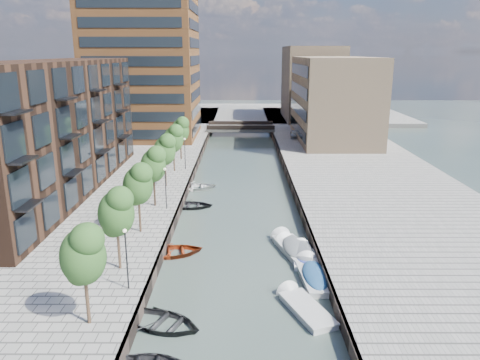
{
  "coord_description": "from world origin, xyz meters",
  "views": [
    {
      "loc": [
        0.12,
        -19.42,
        15.86
      ],
      "look_at": [
        0.0,
        25.52,
        3.5
      ],
      "focal_mm": 35.0,
      "sensor_mm": 36.0,
      "label": 1
    }
  ],
  "objects_px": {
    "tree_4": "(164,149)",
    "motorboat_1": "(299,251)",
    "tree_3": "(153,164)",
    "tree_5": "(173,138)",
    "motorboat_2": "(302,307)",
    "motorboat_3": "(313,275)",
    "sloop_2": "(173,255)",
    "sloop_4": "(191,208)",
    "sloop_0": "(163,327)",
    "sloop_3": "(195,189)",
    "tree_6": "(180,129)",
    "car": "(295,134)",
    "tree_1": "(116,210)",
    "motorboat_4": "(291,246)",
    "tree_0": "(83,253)",
    "motorboat_0": "(302,255)",
    "tree_2": "(138,183)",
    "bridge": "(241,128)"
  },
  "relations": [
    {
      "from": "tree_4",
      "to": "sloop_4",
      "type": "xyz_separation_m",
      "value": [
        3.29,
        -4.75,
        -5.31
      ]
    },
    {
      "from": "motorboat_2",
      "to": "motorboat_3",
      "type": "xyz_separation_m",
      "value": [
        1.34,
        4.17,
        0.13
      ]
    },
    {
      "from": "sloop_0",
      "to": "sloop_4",
      "type": "xyz_separation_m",
      "value": [
        -0.65,
        22.09,
        0.0
      ]
    },
    {
      "from": "tree_4",
      "to": "tree_6",
      "type": "distance_m",
      "value": 14.0
    },
    {
      "from": "tree_5",
      "to": "sloop_0",
      "type": "xyz_separation_m",
      "value": [
        3.94,
        -33.84,
        -5.31
      ]
    },
    {
      "from": "tree_0",
      "to": "tree_6",
      "type": "distance_m",
      "value": 42.0
    },
    {
      "from": "tree_3",
      "to": "motorboat_2",
      "type": "bearing_deg",
      "value": -54.76
    },
    {
      "from": "motorboat_3",
      "to": "tree_5",
      "type": "bearing_deg",
      "value": 116.71
    },
    {
      "from": "tree_1",
      "to": "motorboat_2",
      "type": "distance_m",
      "value": 14.05
    },
    {
      "from": "sloop_2",
      "to": "motorboat_3",
      "type": "bearing_deg",
      "value": -124.03
    },
    {
      "from": "sloop_3",
      "to": "car",
      "type": "xyz_separation_m",
      "value": [
        15.08,
        29.28,
        1.66
      ]
    },
    {
      "from": "tree_3",
      "to": "tree_5",
      "type": "distance_m",
      "value": 14.0
    },
    {
      "from": "tree_4",
      "to": "sloop_4",
      "type": "distance_m",
      "value": 7.85
    },
    {
      "from": "tree_3",
      "to": "bridge",
      "type": "bearing_deg",
      "value": 79.75
    },
    {
      "from": "tree_6",
      "to": "sloop_3",
      "type": "height_order",
      "value": "tree_6"
    },
    {
      "from": "tree_0",
      "to": "sloop_4",
      "type": "relative_size",
      "value": 1.27
    },
    {
      "from": "tree_1",
      "to": "motorboat_4",
      "type": "height_order",
      "value": "tree_1"
    },
    {
      "from": "tree_1",
      "to": "motorboat_1",
      "type": "relative_size",
      "value": 1.03
    },
    {
      "from": "sloop_3",
      "to": "tree_6",
      "type": "bearing_deg",
      "value": 3.64
    },
    {
      "from": "tree_4",
      "to": "motorboat_1",
      "type": "xyz_separation_m",
      "value": [
        13.3,
        -16.3,
        -5.09
      ]
    },
    {
      "from": "bridge",
      "to": "motorboat_4",
      "type": "xyz_separation_m",
      "value": [
        4.26,
        -55.42,
        -1.16
      ]
    },
    {
      "from": "tree_2",
      "to": "motorboat_3",
      "type": "height_order",
      "value": "tree_2"
    },
    {
      "from": "tree_5",
      "to": "car",
      "type": "height_order",
      "value": "tree_5"
    },
    {
      "from": "tree_6",
      "to": "sloop_2",
      "type": "bearing_deg",
      "value": -84.22
    },
    {
      "from": "sloop_0",
      "to": "car",
      "type": "relative_size",
      "value": 1.28
    },
    {
      "from": "sloop_0",
      "to": "motorboat_1",
      "type": "xyz_separation_m",
      "value": [
        9.36,
        10.54,
        0.22
      ]
    },
    {
      "from": "motorboat_2",
      "to": "sloop_0",
      "type": "bearing_deg",
      "value": -166.06
    },
    {
      "from": "tree_6",
      "to": "sloop_4",
      "type": "height_order",
      "value": "tree_6"
    },
    {
      "from": "motorboat_1",
      "to": "car",
      "type": "xyz_separation_m",
      "value": [
        4.88,
        47.61,
        1.44
      ]
    },
    {
      "from": "sloop_2",
      "to": "sloop_4",
      "type": "distance_m",
      "value": 11.85
    },
    {
      "from": "motorboat_0",
      "to": "car",
      "type": "bearing_deg",
      "value": 84.48
    },
    {
      "from": "tree_6",
      "to": "motorboat_0",
      "type": "bearing_deg",
      "value": -66.51
    },
    {
      "from": "tree_6",
      "to": "sloop_4",
      "type": "relative_size",
      "value": 1.27
    },
    {
      "from": "car",
      "to": "tree_6",
      "type": "bearing_deg",
      "value": -133.3
    },
    {
      "from": "tree_5",
      "to": "tree_6",
      "type": "relative_size",
      "value": 1.0
    },
    {
      "from": "sloop_2",
      "to": "motorboat_3",
      "type": "distance_m",
      "value": 11.46
    },
    {
      "from": "tree_5",
      "to": "sloop_2",
      "type": "relative_size",
      "value": 1.21
    },
    {
      "from": "sloop_2",
      "to": "motorboat_2",
      "type": "bearing_deg",
      "value": -144.68
    },
    {
      "from": "tree_1",
      "to": "sloop_4",
      "type": "height_order",
      "value": "tree_1"
    },
    {
      "from": "sloop_3",
      "to": "motorboat_4",
      "type": "distance_m",
      "value": 19.95
    },
    {
      "from": "sloop_3",
      "to": "motorboat_4",
      "type": "height_order",
      "value": "motorboat_4"
    },
    {
      "from": "sloop_0",
      "to": "sloop_4",
      "type": "distance_m",
      "value": 22.1
    },
    {
      "from": "motorboat_1",
      "to": "motorboat_2",
      "type": "relative_size",
      "value": 1.07
    },
    {
      "from": "tree_1",
      "to": "tree_4",
      "type": "distance_m",
      "value": 21.0
    },
    {
      "from": "motorboat_3",
      "to": "car",
      "type": "height_order",
      "value": "car"
    },
    {
      "from": "tree_0",
      "to": "tree_1",
      "type": "bearing_deg",
      "value": 90.0
    },
    {
      "from": "motorboat_3",
      "to": "tree_2",
      "type": "bearing_deg",
      "value": 154.73
    },
    {
      "from": "motorboat_2",
      "to": "motorboat_3",
      "type": "distance_m",
      "value": 4.39
    },
    {
      "from": "tree_6",
      "to": "motorboat_4",
      "type": "height_order",
      "value": "tree_6"
    },
    {
      "from": "motorboat_4",
      "to": "tree_3",
      "type": "bearing_deg",
      "value": 146.59
    }
  ]
}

